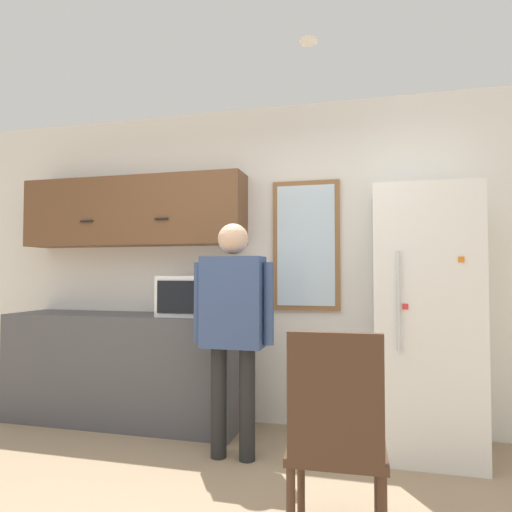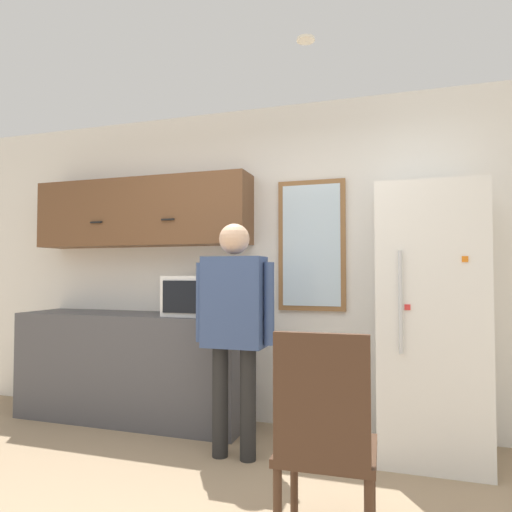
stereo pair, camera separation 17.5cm
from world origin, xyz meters
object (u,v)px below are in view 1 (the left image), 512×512
person (233,315)px  refrigerator (424,320)px  microwave (193,296)px  chair (336,433)px

person → refrigerator: size_ratio=0.86×
person → microwave: bearing=135.1°
microwave → chair: microwave is taller
refrigerator → chair: (-0.52, -1.35, -0.39)m
person → chair: size_ratio=1.59×
microwave → chair: bearing=-48.2°
microwave → refrigerator: 1.79m
person → chair: (0.77, -0.92, -0.43)m
refrigerator → chair: size_ratio=1.85×
chair → refrigerator: bearing=-113.1°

